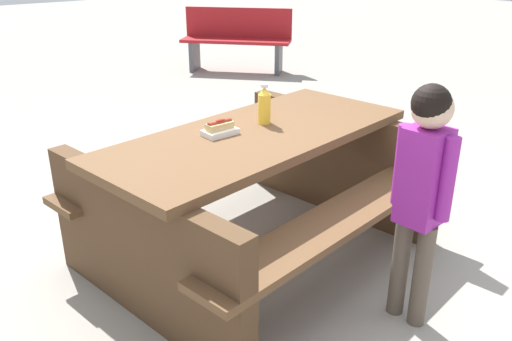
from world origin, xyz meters
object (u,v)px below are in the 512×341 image
object	(u,v)px
picnic_table	(256,184)
hotdog_tray	(220,129)
soda_bottle	(264,105)
park_bench_near	(237,38)
child_in_coat	(423,178)

from	to	relation	value
picnic_table	hotdog_tray	xyz separation A→B (m)	(0.18, -0.08, 0.34)
picnic_table	soda_bottle	bearing A→B (deg)	-144.57
picnic_table	park_bench_near	size ratio (longest dim) A/B	1.45
soda_bottle	park_bench_near	size ratio (longest dim) A/B	0.16
hotdog_tray	picnic_table	bearing A→B (deg)	156.94
child_in_coat	park_bench_near	distance (m)	5.53
child_in_coat	hotdog_tray	bearing A→B (deg)	-67.89
soda_bottle	park_bench_near	distance (m)	4.73
soda_bottle	child_in_coat	world-z (taller)	child_in_coat
picnic_table	child_in_coat	bearing A→B (deg)	103.64
child_in_coat	park_bench_near	xyz separation A→B (m)	(-2.51, -4.92, -0.29)
picnic_table	park_bench_near	bearing A→B (deg)	-124.28
soda_bottle	picnic_table	bearing A→B (deg)	35.43
picnic_table	hotdog_tray	bearing A→B (deg)	-23.06
picnic_table	hotdog_tray	distance (m)	0.39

